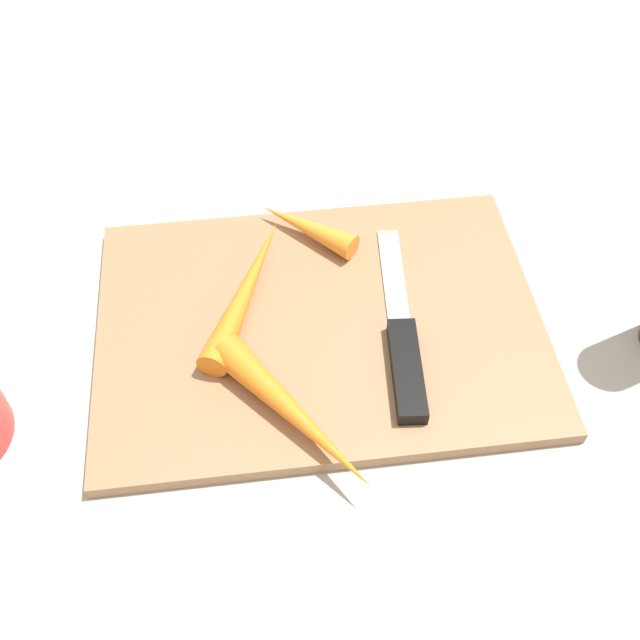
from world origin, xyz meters
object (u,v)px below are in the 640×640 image
at_px(knife, 405,356).
at_px(carrot_medium, 294,414).
at_px(carrot_longest, 246,289).
at_px(carrot_shortest, 305,227).
at_px(cutting_board, 320,325).

xyz_separation_m(knife, carrot_medium, (0.09, 0.05, 0.01)).
bearing_deg(carrot_longest, carrot_medium, -145.07).
height_order(carrot_longest, carrot_shortest, carrot_longest).
relative_size(carrot_longest, carrot_shortest, 1.68).
xyz_separation_m(cutting_board, carrot_longest, (0.06, -0.03, 0.02)).
xyz_separation_m(carrot_longest, carrot_medium, (-0.03, 0.12, 0.00)).
distance_m(carrot_longest, carrot_medium, 0.13).
bearing_deg(knife, carrot_longest, 61.33).
bearing_deg(carrot_medium, carrot_shortest, 135.62).
xyz_separation_m(cutting_board, carrot_shortest, (0.00, -0.10, 0.02)).
relative_size(knife, carrot_longest, 1.24).
xyz_separation_m(carrot_medium, carrot_shortest, (-0.03, -0.19, -0.00)).
relative_size(cutting_board, carrot_medium, 2.28).
bearing_deg(cutting_board, carrot_shortest, -88.97).
relative_size(knife, carrot_shortest, 2.09).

